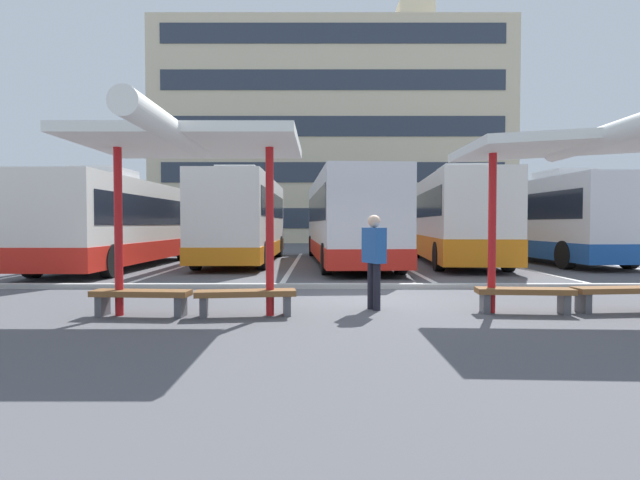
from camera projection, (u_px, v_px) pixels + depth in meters
ground_plane at (372, 300)px, 10.69m from camera, size 160.00×160.00×0.00m
terminal_building at (334, 139)px, 47.00m from camera, size 30.38×11.38×21.45m
coach_bus_0 at (125, 224)px, 18.69m from camera, size 2.77×10.65×3.45m
coach_bus_1 at (247, 219)px, 21.02m from camera, size 2.60×10.26×3.75m
coach_bus_2 at (349, 220)px, 20.51m from camera, size 3.34×12.66×3.71m
coach_bus_3 at (457, 221)px, 20.32m from camera, size 3.25×10.26×3.73m
coach_bus_4 at (548, 221)px, 21.46m from camera, size 3.18×10.68×3.68m
lane_stripe_0 at (89, 264)px, 20.20m from camera, size 0.16×14.00×0.01m
lane_stripe_1 at (193, 264)px, 20.18m from camera, size 0.16×14.00×0.01m
lane_stripe_2 at (297, 264)px, 20.16m from camera, size 0.16×14.00×0.01m
lane_stripe_3 at (401, 264)px, 20.14m from camera, size 0.16×14.00×0.01m
lane_stripe_4 at (505, 264)px, 20.13m from camera, size 0.16×14.00×0.01m
lane_stripe_5 at (609, 264)px, 20.11m from camera, size 0.16×14.00×0.01m
waiting_shelter_1 at (192, 145)px, 8.52m from camera, size 3.62×4.67×3.14m
bench_1 at (144, 297)px, 8.80m from camera, size 1.71×0.54×0.45m
bench_2 at (248, 297)px, 8.80m from camera, size 1.76×0.64×0.45m
waiting_shelter_2 at (585, 147)px, 8.81m from camera, size 3.91×4.25×3.20m
bench_3 at (527, 295)px, 9.05m from camera, size 1.70×0.55×0.45m
bench_4 at (624, 294)px, 9.19m from camera, size 1.76×0.59×0.45m
platform_kerb at (365, 286)px, 12.55m from camera, size 44.00×0.24×0.12m
waiting_passenger_1 at (376, 254)px, 9.43m from camera, size 0.43×0.55×1.76m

